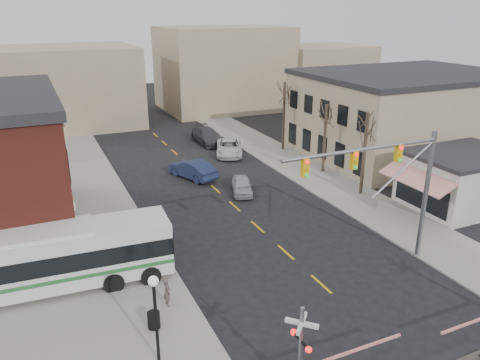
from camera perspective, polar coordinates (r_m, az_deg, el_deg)
name	(u,v)px	position (r m, az deg, el deg)	size (l,w,h in m)	color
ground	(343,304)	(25.77, 12.41, -14.51)	(160.00, 160.00, 0.00)	black
sidewalk_west	(97,198)	(39.51, -17.00, -2.13)	(5.00, 60.00, 0.12)	gray
sidewalk_east	(300,167)	(45.50, 7.27, 1.55)	(5.00, 60.00, 0.12)	gray
tan_building	(405,113)	(51.93, 19.46, 7.70)	(20.30, 15.30, 8.50)	tan
awning_shop	(462,179)	(39.63, 25.43, 0.07)	(9.74, 6.20, 4.30)	beige
tree_east_a	(364,154)	(38.85, 14.90, 3.08)	(0.28, 0.28, 6.75)	#382B21
tree_east_b	(325,139)	(43.67, 10.29, 5.00)	(0.28, 0.28, 6.30)	#382B21
tree_east_c	(284,116)	(50.25, 5.36, 7.74)	(0.28, 0.28, 7.20)	#382B21
transit_bus	(44,259)	(27.27, -22.79, -8.89)	(13.56, 3.75, 3.45)	silver
traffic_signal_mast	(392,175)	(27.36, 18.07, 0.56)	(10.01, 0.30, 8.00)	gray
rr_crossing_west	(310,349)	(19.60, 8.48, -19.69)	(5.60, 1.36, 4.00)	gray
street_lamp	(155,301)	(20.24, -10.36, -14.32)	(0.44, 0.44, 4.17)	black
trash_bin	(154,320)	(23.56, -10.46, -16.44)	(0.60, 0.60, 0.84)	black
car_a	(242,185)	(38.79, 0.25, -0.67)	(1.57, 3.89, 1.33)	#A1A2A6
car_b	(192,169)	(42.41, -5.84, 1.33)	(1.78, 5.11, 1.68)	#1D2748
car_c	(229,148)	(49.04, -1.32, 3.97)	(2.58, 5.59, 1.55)	silver
car_d	(208,136)	(53.52, -3.97, 5.39)	(2.37, 5.83, 1.69)	#414146
pedestrian_near	(167,292)	(24.75, -8.89, -13.32)	(0.57, 0.37, 1.56)	#594947
pedestrian_far	(102,274)	(26.98, -16.45, -10.96)	(0.74, 0.58, 1.53)	#3A3863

